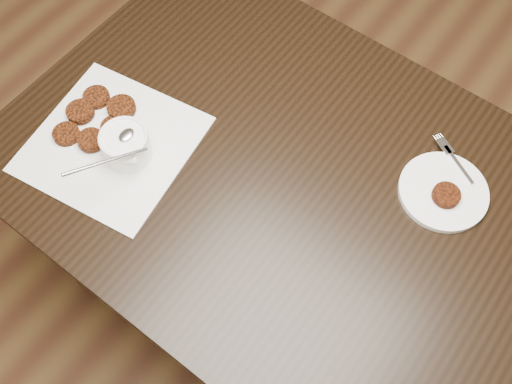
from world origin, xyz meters
TOP-DOWN VIEW (x-y plane):
  - floor at (0.00, 0.00)m, footprint 4.00×4.00m
  - table at (0.03, 0.15)m, footprint 1.31×0.84m
  - napkin at (-0.36, -0.02)m, footprint 0.37×0.37m
  - sauce_ramekin at (-0.32, -0.01)m, footprint 0.15×0.15m
  - patty_cluster at (-0.43, 0.01)m, footprint 0.27×0.27m
  - plate_with_patty at (0.25, 0.30)m, footprint 0.24×0.24m

SIDE VIEW (x-z plane):
  - floor at x=0.00m, z-range 0.00..0.00m
  - table at x=0.03m, z-range 0.00..0.75m
  - napkin at x=-0.36m, z-range 0.75..0.75m
  - plate_with_patty at x=0.25m, z-range 0.75..0.78m
  - patty_cluster at x=-0.43m, z-range 0.75..0.78m
  - sauce_ramekin at x=-0.32m, z-range 0.75..0.89m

